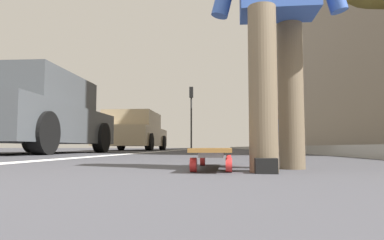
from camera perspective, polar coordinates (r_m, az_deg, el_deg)
The scene contains 9 objects.
ground_plane at distance 10.83m, azimuth 2.99°, elevation -5.15°, with size 80.00×80.00×0.00m, color #38383D.
lane_stripe_white at distance 20.88m, azimuth 0.01°, elevation -4.84°, with size 52.00×0.16×0.01m, color silver.
sidewalk_curb at distance 19.09m, azimuth 13.98°, elevation -4.52°, with size 52.00×3.20×0.15m, color #9E9B93.
building_facade at distance 24.50m, azimuth 19.21°, elevation 10.85°, with size 40.00×1.20×13.02m, color gray.
skateboard at distance 1.96m, azimuth 3.60°, elevation -5.29°, with size 0.85×0.22×0.11m.
parked_car_near at distance 7.28m, azimuth -24.23°, elevation 0.64°, with size 4.20×1.85×1.50m.
parked_car_mid at distance 13.61m, azimuth -9.63°, elevation -2.02°, with size 4.44×2.05×1.47m.
traffic_light at distance 25.62m, azimuth -0.12°, elevation 2.30°, with size 0.33×0.28×4.61m.
pedestrian_distant at distance 15.10m, azimuth 14.20°, elevation -1.56°, with size 0.42×0.66×1.51m.
Camera 1 is at (-0.82, -0.25, 0.12)m, focal length 32.21 mm.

